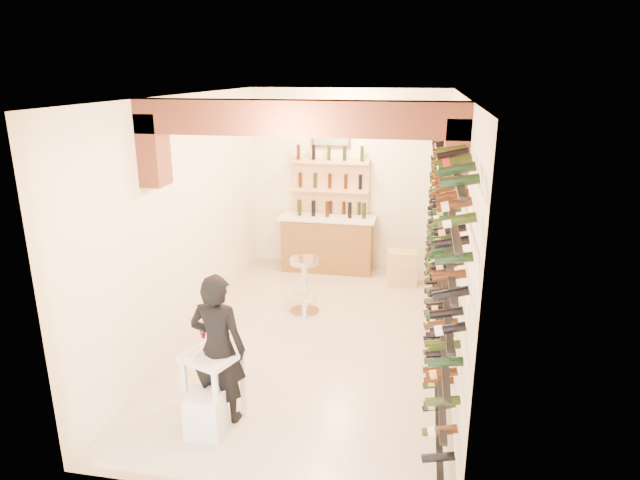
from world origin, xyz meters
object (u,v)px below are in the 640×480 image
at_px(back_counter, 328,242).
at_px(tasting_table, 213,365).
at_px(chrome_barstool, 305,282).
at_px(wine_rack, 437,235).
at_px(person, 218,348).
at_px(white_stool, 205,414).
at_px(crate_lower, 401,275).

bearing_deg(back_counter, tasting_table, -94.83).
distance_m(back_counter, chrome_barstool, 1.90).
xyz_separation_m(wine_rack, person, (-2.16, -1.95, -0.75)).
height_order(white_stool, crate_lower, white_stool).
relative_size(back_counter, person, 1.06).
relative_size(back_counter, tasting_table, 1.86).
relative_size(chrome_barstool, crate_lower, 1.77).
height_order(white_stool, chrome_barstool, chrome_barstool).
height_order(back_counter, tasting_table, back_counter).
relative_size(white_stool, person, 0.27).
relative_size(tasting_table, chrome_barstool, 1.06).
bearing_deg(back_counter, wine_rack, -55.34).
xyz_separation_m(wine_rack, white_stool, (-2.22, -2.23, -1.33)).
height_order(tasting_table, white_stool, tasting_table).
bearing_deg(tasting_table, person, 35.42).
height_order(tasting_table, chrome_barstool, tasting_table).
xyz_separation_m(back_counter, white_stool, (-0.39, -4.88, -0.32)).
bearing_deg(crate_lower, tasting_table, -112.72).
height_order(person, crate_lower, person).
bearing_deg(tasting_table, crate_lower, 87.98).
height_order(chrome_barstool, crate_lower, chrome_barstool).
bearing_deg(chrome_barstool, white_stool, -97.16).
xyz_separation_m(person, crate_lower, (1.68, 4.15, -0.66)).
relative_size(wine_rack, crate_lower, 11.66).
bearing_deg(person, back_counter, -89.37).
bearing_deg(crate_lower, back_counter, 161.68).
distance_m(wine_rack, chrome_barstool, 2.25).
distance_m(back_counter, tasting_table, 4.63).
bearing_deg(crate_lower, wine_rack, -77.76).
xyz_separation_m(wine_rack, back_counter, (-1.83, 2.65, -1.02)).
distance_m(back_counter, white_stool, 4.90).
distance_m(wine_rack, tasting_table, 3.11).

